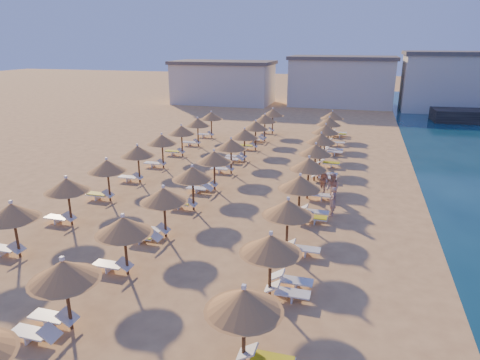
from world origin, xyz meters
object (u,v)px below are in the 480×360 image
(beachgoer_a, at_px, (332,201))
(beachgoer_c, at_px, (323,180))
(parasol_row_west, at_px, (214,157))
(beachgoer_b, at_px, (332,188))
(parasol_row_east, at_px, (309,165))

(beachgoer_a, distance_m, beachgoer_c, 3.70)
(parasol_row_west, height_order, beachgoer_c, parasol_row_west)
(beachgoer_b, xyz_separation_m, beachgoer_a, (0.16, -2.11, -0.07))
(parasol_row_east, distance_m, beachgoer_c, 1.97)
(beachgoer_a, bearing_deg, parasol_row_west, -117.78)
(beachgoer_c, bearing_deg, beachgoer_a, -35.66)
(parasol_row_east, relative_size, parasol_row_west, 1.00)
(parasol_row_east, relative_size, beachgoer_b, 22.03)
(parasol_row_east, xyz_separation_m, beachgoer_b, (1.53, -0.25, -1.30))
(parasol_row_west, height_order, beachgoer_a, parasol_row_west)
(parasol_row_east, bearing_deg, beachgoer_c, 57.08)
(parasol_row_west, bearing_deg, beachgoer_a, -16.70)
(beachgoer_b, relative_size, beachgoer_c, 1.00)
(beachgoer_c, bearing_deg, beachgoer_b, -23.19)
(parasol_row_west, xyz_separation_m, beachgoer_b, (7.70, -0.25, -1.30))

